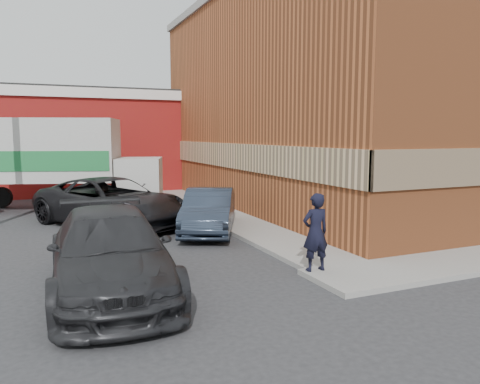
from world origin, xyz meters
name	(u,v)px	position (x,y,z in m)	size (l,w,h in m)	color
ground	(316,272)	(0.00, 0.00, 0.00)	(90.00, 90.00, 0.00)	#28282B
brick_building	(368,102)	(8.50, 9.00, 4.68)	(14.25, 18.25, 9.36)	#AA562C
sidewalk_west	(209,210)	(0.60, 9.00, 0.06)	(1.80, 18.00, 0.12)	gray
warehouse	(33,141)	(-6.00, 20.00, 2.81)	(16.30, 8.30, 5.60)	maroon
man	(315,232)	(-0.20, -0.25, 1.00)	(0.64, 0.42, 1.76)	black
sedan	(209,211)	(-0.80, 5.12, 0.71)	(1.50, 4.30, 1.42)	#2B3648
suv_a	(112,202)	(-3.52, 7.50, 0.84)	(2.78, 6.04, 1.68)	black
suv_b	(110,252)	(-4.56, 0.50, 0.82)	(2.29, 5.62, 1.63)	#27272A
box_truck	(62,158)	(-4.87, 11.82, 2.20)	(8.05, 4.56, 3.81)	beige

